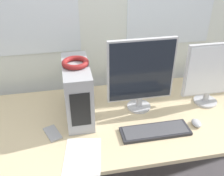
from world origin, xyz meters
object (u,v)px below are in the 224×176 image
monitor_right_near (211,73)px  keyboard (155,131)px  headphones (75,63)px  mouse (196,123)px  cell_phone (53,133)px  monitor_main (141,74)px  pc_tower (78,91)px

monitor_right_near → keyboard: (-0.49, -0.26, -0.24)m
headphones → mouse: bearing=-19.6°
keyboard → cell_phone: size_ratio=2.68×
monitor_right_near → cell_phone: 1.18m
monitor_main → cell_phone: (-0.63, -0.18, -0.28)m
keyboard → mouse: size_ratio=5.06×
mouse → pc_tower: bearing=160.5°
headphones → cell_phone: size_ratio=1.03×
mouse → cell_phone: bearing=174.3°
keyboard → monitor_right_near: bearing=27.9°
monitor_main → monitor_right_near: monitor_main is taller
headphones → monitor_right_near: (0.96, -0.03, -0.16)m
monitor_main → mouse: (0.32, -0.27, -0.27)m
pc_tower → keyboard: size_ratio=0.98×
pc_tower → headphones: (-0.00, 0.00, 0.21)m
headphones → monitor_main: monitor_main is taller
monitor_right_near → cell_phone: monitor_right_near is taller
monitor_right_near → monitor_main: bearing=176.5°
pc_tower → monitor_right_near: size_ratio=0.93×
monitor_main → cell_phone: monitor_main is taller
headphones → mouse: 0.90m
keyboard → headphones: bearing=148.2°
monitor_main → keyboard: (0.03, -0.29, -0.27)m
headphones → cell_phone: 0.48m
pc_tower → keyboard: pc_tower is taller
headphones → monitor_right_near: 0.97m
headphones → cell_phone: headphones is taller
keyboard → pc_tower: bearing=148.3°
cell_phone → monitor_right_near: bearing=-13.7°
monitor_main → cell_phone: 0.71m
monitor_main → cell_phone: size_ratio=3.17×
mouse → monitor_main: bearing=139.6°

